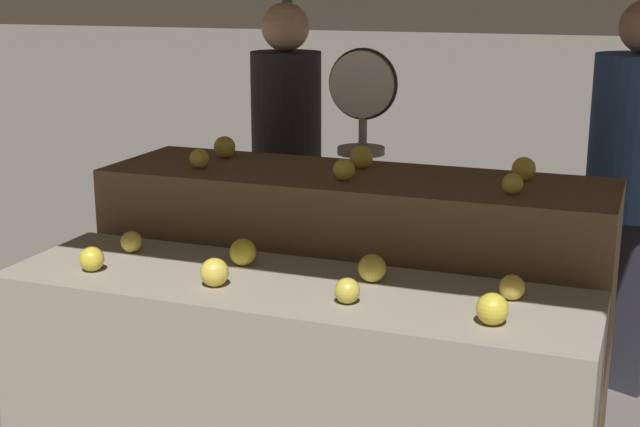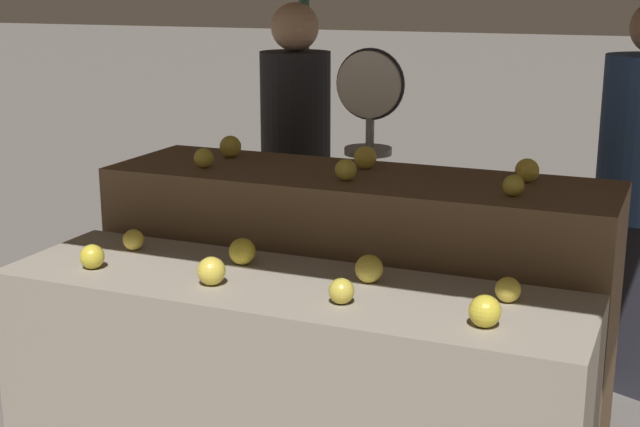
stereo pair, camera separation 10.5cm
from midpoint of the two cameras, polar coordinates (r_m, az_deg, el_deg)
The scene contains 19 objects.
display_counter_front at distance 2.93m, azimuth -2.86°, elevation -12.28°, with size 1.86×0.55×0.84m, color gray.
display_counter_back at distance 3.39m, azimuth 1.20°, elevation -6.30°, with size 1.86×0.55×1.06m, color brown.
apple_front_0 at distance 2.97m, azimuth -15.39°, elevation -2.84°, with size 0.08×0.08×0.08m, color gold.
apple_front_1 at distance 2.75m, azimuth -7.87°, elevation -3.75°, with size 0.09×0.09×0.09m, color yellow.
apple_front_2 at distance 2.58m, azimuth 0.58°, elevation -4.97°, with size 0.08×0.08×0.08m, color gold.
apple_front_3 at distance 2.46m, azimuth 9.77°, elevation -6.05°, with size 0.09×0.09×0.09m, color gold.
apple_front_4 at distance 3.15m, azimuth -12.92°, elevation -1.78°, with size 0.07×0.07×0.07m, color yellow.
apple_front_5 at distance 2.94m, azimuth -5.97°, elevation -2.48°, with size 0.09×0.09×0.09m, color gold.
apple_front_6 at distance 2.76m, azimuth 2.27°, elevation -3.52°, with size 0.09×0.09×0.09m, color gold.
apple_front_7 at distance 2.66m, azimuth 11.08°, elevation -4.67°, with size 0.08×0.08×0.08m, color yellow.
apple_back_0 at distance 3.37m, azimuth -8.62°, elevation 3.48°, with size 0.07×0.07×0.07m, color gold.
apple_back_1 at distance 3.13m, azimuth 0.65°, elevation 2.82°, with size 0.08×0.08×0.08m, color gold.
apple_back_2 at distance 2.98m, azimuth 11.24°, elevation 1.87°, with size 0.07×0.07×0.07m, color gold.
apple_back_3 at distance 3.57m, azimuth -6.97°, elevation 4.24°, with size 0.09×0.09×0.09m, color gold.
apple_back_4 at distance 3.34m, azimuth 1.77°, elevation 3.62°, with size 0.09×0.09×0.09m, color yellow.
apple_back_5 at distance 3.20m, azimuth 11.99°, elevation 2.80°, with size 0.08×0.08×0.08m, color yellow.
produce_scale at distance 3.76m, azimuth 1.89°, elevation 4.49°, with size 0.30×0.20×1.48m.
person_vendor_at_scale at distance 4.14m, azimuth -2.88°, elevation 3.77°, with size 0.44×0.44×1.66m.
person_customer_left at distance 3.97m, azimuth 18.72°, elevation 2.48°, with size 0.51×0.51×1.68m.
Camera 1 is at (1.01, -2.41, 1.74)m, focal length 50.00 mm.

